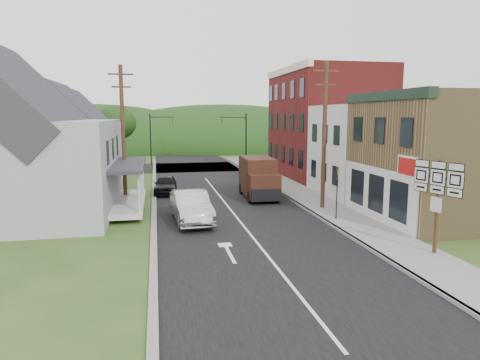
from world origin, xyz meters
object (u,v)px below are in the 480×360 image
dark_sedan (165,185)px  route_sign_cluster (438,193)px  delivery_van (258,178)px  warning_sign (337,186)px  silver_sedan (191,207)px

dark_sedan → route_sign_cluster: route_sign_cluster is taller
dark_sedan → delivery_van: delivery_van is taller
warning_sign → dark_sedan: bearing=141.0°
delivery_van → dark_sedan: bearing=157.1°
route_sign_cluster → warning_sign: bearing=86.4°
dark_sedan → warning_sign: warning_sign is taller
dark_sedan → warning_sign: (8.99, -10.40, 1.31)m
silver_sedan → warning_sign: warning_sign is taller
route_sign_cluster → warning_sign: 6.55m
delivery_van → warning_sign: size_ratio=1.78×
route_sign_cluster → warning_sign: route_sign_cluster is taller
delivery_van → warning_sign: bearing=-68.9°
route_sign_cluster → dark_sedan: bearing=104.8°
route_sign_cluster → warning_sign: (-1.56, 6.33, -0.67)m
dark_sedan → route_sign_cluster: (10.55, -16.72, 1.98)m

